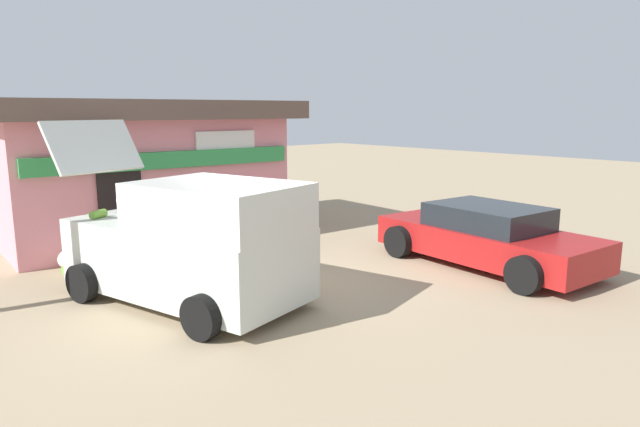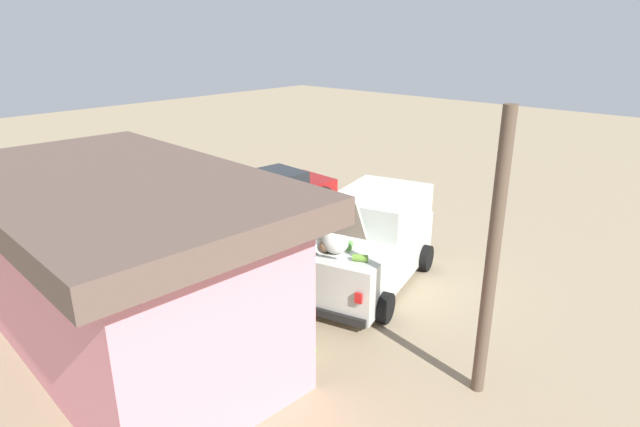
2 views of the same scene
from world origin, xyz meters
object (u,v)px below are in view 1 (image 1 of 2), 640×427
object	(u,v)px
vendor_standing	(223,217)
delivery_van	(193,243)
storefront_bar	(143,167)
customer_bending	(155,229)
unloaded_banana_pile	(79,259)
parked_sedan	(487,237)
paint_bucket	(280,237)

from	to	relation	value
vendor_standing	delivery_van	bearing A→B (deg)	-133.16
storefront_bar	customer_bending	bearing A→B (deg)	-111.79
unloaded_banana_pile	customer_bending	bearing A→B (deg)	-58.34
delivery_van	unloaded_banana_pile	world-z (taller)	delivery_van
storefront_bar	customer_bending	world-z (taller)	storefront_bar
parked_sedan	vendor_standing	xyz separation A→B (m)	(-3.72, 3.69, 0.33)
paint_bucket	delivery_van	bearing A→B (deg)	-146.96
delivery_van	paint_bucket	size ratio (longest dim) A/B	14.42
delivery_van	parked_sedan	world-z (taller)	delivery_van
storefront_bar	parked_sedan	xyz separation A→B (m)	(3.91, -6.91, -1.12)
delivery_van	unloaded_banana_pile	xyz separation A→B (m)	(-0.77, 3.07, -0.76)
customer_bending	storefront_bar	bearing A→B (deg)	68.21
storefront_bar	paint_bucket	xyz separation A→B (m)	(1.95, -2.77, -1.53)
unloaded_banana_pile	paint_bucket	distance (m)	4.28
vendor_standing	customer_bending	size ratio (longest dim) A/B	1.05
delivery_van	customer_bending	xyz separation A→B (m)	(0.12, 1.62, -0.06)
delivery_van	parked_sedan	xyz separation A→B (m)	(5.39, -1.91, -0.39)
storefront_bar	customer_bending	xyz separation A→B (m)	(-1.35, -3.38, -0.79)
delivery_van	parked_sedan	distance (m)	5.73
parked_sedan	storefront_bar	bearing A→B (deg)	119.52
parked_sedan	customer_bending	distance (m)	6.35
vendor_standing	storefront_bar	bearing A→B (deg)	93.43
delivery_van	customer_bending	bearing A→B (deg)	85.60
parked_sedan	paint_bucket	bearing A→B (deg)	115.43
storefront_bar	parked_sedan	size ratio (longest dim) A/B	1.60
unloaded_banana_pile	storefront_bar	bearing A→B (deg)	40.63
customer_bending	unloaded_banana_pile	bearing A→B (deg)	121.66
vendor_standing	paint_bucket	world-z (taller)	vendor_standing
unloaded_banana_pile	vendor_standing	bearing A→B (deg)	-27.81
parked_sedan	customer_bending	world-z (taller)	customer_bending
parked_sedan	vendor_standing	bearing A→B (deg)	135.22
delivery_van	paint_bucket	xyz separation A→B (m)	(3.42, 2.23, -0.81)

